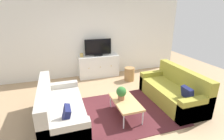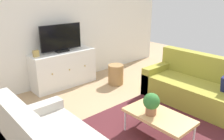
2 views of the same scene
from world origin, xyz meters
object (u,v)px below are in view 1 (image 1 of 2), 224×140
at_px(couch_left_side, 59,111).
at_px(couch_right_side, 174,92).
at_px(potted_plant, 121,93).
at_px(tv_console, 99,66).
at_px(coffee_table, 125,102).
at_px(wicker_basket, 129,74).
at_px(flat_screen_tv, 98,47).
at_px(mantel_clock, 82,55).

distance_m(couch_left_side, couch_right_side, 2.88).
height_order(couch_right_side, potted_plant, couch_right_side).
bearing_deg(tv_console, couch_left_side, -121.63).
xyz_separation_m(coffee_table, wicker_basket, (0.92, 1.87, -0.13)).
height_order(coffee_table, flat_screen_tv, flat_screen_tv).
height_order(coffee_table, tv_console, tv_console).
bearing_deg(tv_console, flat_screen_tv, 90.00).
height_order(potted_plant, mantel_clock, mantel_clock).
height_order(flat_screen_tv, wicker_basket, flat_screen_tv).
xyz_separation_m(couch_right_side, potted_plant, (-1.51, -0.11, 0.26)).
bearing_deg(couch_right_side, coffee_table, -172.49).
height_order(coffee_table, wicker_basket, wicker_basket).
xyz_separation_m(couch_right_side, tv_console, (-1.42, 2.37, 0.09)).
bearing_deg(couch_right_side, flat_screen_tv, 120.61).
relative_size(couch_left_side, couch_right_side, 1.00).
bearing_deg(flat_screen_tv, mantel_clock, -178.04).
bearing_deg(wicker_basket, coffee_table, -116.10).
distance_m(tv_console, wicker_basket, 1.14).
distance_m(couch_right_side, potted_plant, 1.54).
distance_m(coffee_table, potted_plant, 0.23).
bearing_deg(tv_console, wicker_basket, -37.87).
distance_m(mantel_clock, wicker_basket, 1.74).
bearing_deg(wicker_basket, tv_console, 142.13).
bearing_deg(couch_left_side, flat_screen_tv, 58.58).
relative_size(potted_plant, wicker_basket, 0.70).
distance_m(coffee_table, wicker_basket, 2.09).
relative_size(couch_right_side, coffee_table, 1.97).
xyz_separation_m(potted_plant, flat_screen_tv, (0.09, 2.50, 0.50)).
height_order(couch_left_side, couch_right_side, same).
bearing_deg(tv_console, potted_plant, -92.17).
bearing_deg(coffee_table, wicker_basket, 63.90).
bearing_deg(mantel_clock, flat_screen_tv, 1.96).
xyz_separation_m(coffee_table, potted_plant, (-0.07, 0.08, 0.20)).
relative_size(couch_left_side, mantel_clock, 14.42).
xyz_separation_m(flat_screen_tv, wicker_basket, (0.89, -0.71, -0.83)).
bearing_deg(couch_right_side, wicker_basket, 107.30).
height_order(flat_screen_tv, mantel_clock, flat_screen_tv).
distance_m(potted_plant, flat_screen_tv, 2.55).
bearing_deg(mantel_clock, couch_right_side, -49.86).
bearing_deg(coffee_table, mantel_clock, 102.39).
relative_size(couch_left_side, tv_console, 1.33).
bearing_deg(coffee_table, flat_screen_tv, 89.51).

